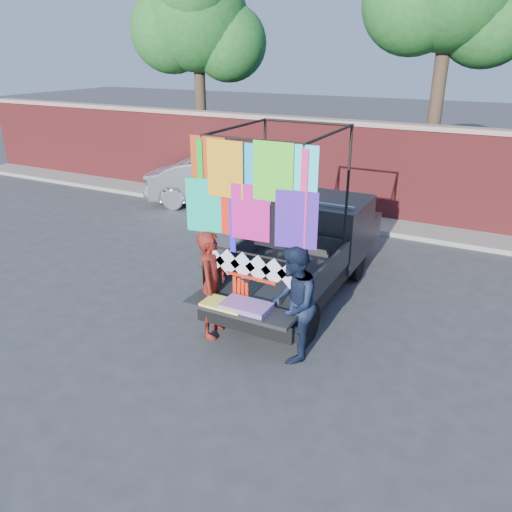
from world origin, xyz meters
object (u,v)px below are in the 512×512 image
at_px(sedan, 220,183).
at_px(man, 293,304).
at_px(woman, 212,284).
at_px(pickup_truck, 311,245).

distance_m(sedan, man, 8.17).
bearing_deg(sedan, woman, -169.43).
bearing_deg(sedan, pickup_truck, -150.57).
bearing_deg(pickup_truck, sedan, 139.19).
xyz_separation_m(pickup_truck, man, (0.73, -2.57, 0.09)).
relative_size(sedan, woman, 2.39).
distance_m(woman, man, 1.41).
xyz_separation_m(pickup_truck, woman, (-0.68, -2.55, 0.08)).
relative_size(pickup_truck, woman, 2.87).
distance_m(pickup_truck, sedan, 5.81).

